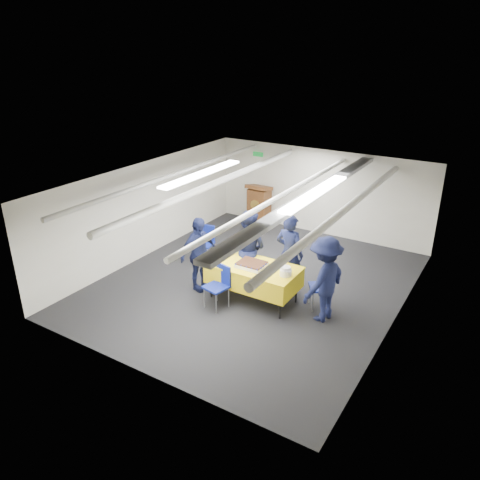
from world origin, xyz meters
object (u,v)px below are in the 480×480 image
object	(u,v)px
sheet_cake	(252,264)
chair_left	(205,240)
sailor_c	(199,254)
sailor_a	(289,254)
sailor_d	(325,279)
serving_table	(253,275)
chair_right	(325,283)
sailor_b	(248,249)
podium	(259,206)
chair_near	(219,282)

from	to	relation	value
sheet_cake	chair_left	xyz separation A→B (m)	(-1.91, 1.08, -0.29)
sheet_cake	sailor_c	distance (m)	1.20
sailor_a	sailor_c	size ratio (longest dim) A/B	1.06
sheet_cake	sailor_d	xyz separation A→B (m)	(1.47, 0.15, 0.01)
sheet_cake	serving_table	bearing A→B (deg)	83.32
sailor_a	sailor_d	xyz separation A→B (m)	(1.03, -0.64, -0.02)
chair_right	sailor_a	size ratio (longest dim) A/B	0.51
sailor_b	sailor_d	world-z (taller)	sailor_b
podium	sailor_c	bearing A→B (deg)	-79.17
sheet_cake	chair_near	size ratio (longest dim) A/B	0.64
chair_near	sailor_d	distance (m)	2.04
podium	chair_right	size ratio (longest dim) A/B	1.44
sailor_c	podium	bearing A→B (deg)	22.51
sheet_cake	sailor_c	bearing A→B (deg)	-174.01
sailor_a	podium	bearing A→B (deg)	-46.96
sailor_d	serving_table	bearing A→B (deg)	-73.82
chair_left	sailor_c	distance (m)	1.43
chair_near	sailor_c	xyz separation A→B (m)	(-0.75, 0.37, 0.27)
sailor_d	sheet_cake	bearing A→B (deg)	-71.30
podium	chair_near	size ratio (longest dim) A/B	1.44
chair_right	sailor_d	size ratio (longest dim) A/B	0.52
sailor_b	sailor_d	distance (m)	1.93
chair_near	chair_left	xyz separation A→B (m)	(-1.47, 1.57, 0.00)
serving_table	podium	xyz separation A→B (m)	(-1.94, 3.64, 0.05)
chair_near	sailor_c	size ratio (longest dim) A/B	0.54
chair_right	sailor_c	bearing A→B (deg)	-165.17
podium	sailor_a	size ratio (longest dim) A/B	0.74
chair_left	sailor_d	size ratio (longest dim) A/B	0.52
sheet_cake	chair_right	xyz separation A→B (m)	(1.34, 0.55, -0.29)
sailor_c	sailor_d	size ratio (longest dim) A/B	0.96
chair_left	serving_table	bearing A→B (deg)	-27.94
sailor_b	sailor_c	distance (m)	1.03
sailor_d	podium	bearing A→B (deg)	-123.34
sheet_cake	chair_left	size ratio (longest dim) A/B	0.64
chair_right	serving_table	bearing A→B (deg)	-160.17
chair_right	sailor_a	xyz separation A→B (m)	(-0.91, 0.24, 0.32)
chair_left	sailor_a	size ratio (longest dim) A/B	0.51
serving_table	chair_right	distance (m)	1.42
chair_right	sailor_c	xyz separation A→B (m)	(-2.54, -0.67, 0.27)
chair_near	sailor_b	size ratio (longest dim) A/B	0.52
sheet_cake	chair_left	world-z (taller)	chair_left
sailor_c	serving_table	bearing A→B (deg)	-69.30
sailor_b	sailor_d	size ratio (longest dim) A/B	1.02
serving_table	sailor_d	bearing A→B (deg)	3.18
serving_table	sailor_c	distance (m)	1.24
chair_near	chair_left	size ratio (longest dim) A/B	1.00
chair_left	chair_near	bearing A→B (deg)	-46.99
sheet_cake	sailor_c	xyz separation A→B (m)	(-1.20, -0.13, -0.02)
serving_table	chair_right	size ratio (longest dim) A/B	2.09
chair_left	sailor_c	bearing A→B (deg)	-59.38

